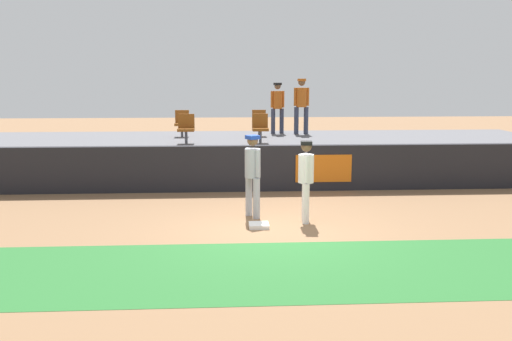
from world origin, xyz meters
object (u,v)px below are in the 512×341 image
(first_base, at_px, (259,225))
(seat_front_left, at_px, (186,127))
(seat_front_center, at_px, (260,127))
(player_runner_visitor, at_px, (253,170))
(spectator_hooded, at_px, (277,104))
(player_fielder_home, at_px, (306,176))
(spectator_capped, at_px, (301,102))
(seat_back_left, at_px, (182,122))
(seat_back_center, at_px, (259,122))

(first_base, relative_size, seat_front_left, 0.48)
(seat_front_center, bearing_deg, first_base, -94.05)
(player_runner_visitor, height_order, spectator_hooded, spectator_hooded)
(spectator_hooded, bearing_deg, seat_front_center, 62.32)
(player_runner_visitor, relative_size, spectator_hooded, 1.06)
(player_fielder_home, bearing_deg, seat_front_center, -166.41)
(first_base, height_order, spectator_capped, spectator_capped)
(first_base, height_order, seat_front_left, seat_front_left)
(seat_back_left, xyz_separation_m, spectator_hooded, (3.14, 0.80, 0.51))
(seat_front_center, bearing_deg, seat_back_center, 87.32)
(first_base, distance_m, seat_front_left, 5.55)
(first_base, bearing_deg, seat_front_left, 109.47)
(seat_front_left, height_order, seat_back_center, same)
(seat_front_left, relative_size, spectator_capped, 0.46)
(seat_front_center, height_order, spectator_hooded, spectator_hooded)
(seat_front_left, bearing_deg, first_base, -70.53)
(seat_back_left, bearing_deg, seat_back_center, -0.00)
(spectator_capped, bearing_deg, seat_back_left, 6.45)
(spectator_hooded, bearing_deg, spectator_capped, 151.66)
(spectator_capped, bearing_deg, seat_front_center, 55.40)
(seat_back_left, bearing_deg, seat_front_center, -37.03)
(player_fielder_home, xyz_separation_m, seat_back_left, (-3.04, 6.43, 0.60))
(player_runner_visitor, relative_size, seat_back_left, 2.13)
(seat_front_center, distance_m, seat_back_left, 2.99)
(seat_front_center, relative_size, seat_back_left, 1.00)
(seat_back_center, relative_size, seat_back_left, 1.00)
(player_runner_visitor, height_order, seat_front_center, seat_front_center)
(spectator_hooded, distance_m, spectator_capped, 0.81)
(seat_front_left, bearing_deg, seat_back_center, 39.07)
(seat_back_left, bearing_deg, player_runner_visitor, -71.95)
(seat_front_center, height_order, seat_back_left, same)
(player_runner_visitor, height_order, seat_front_left, seat_front_left)
(player_runner_visitor, bearing_deg, first_base, -22.73)
(seat_back_left, bearing_deg, spectator_hooded, 14.36)
(first_base, xyz_separation_m, player_runner_visitor, (-0.08, 0.85, 1.00))
(seat_front_left, distance_m, seat_back_center, 2.86)
(spectator_hooded, bearing_deg, player_runner_visitor, 68.47)
(spectator_hooded, xyz_separation_m, spectator_capped, (0.77, -0.23, 0.08))
(spectator_hooded, bearing_deg, seat_back_left, 2.77)
(player_fielder_home, xyz_separation_m, player_runner_visitor, (-1.09, 0.45, 0.05))
(seat_front_center, height_order, seat_back_center, same)
(first_base, height_order, seat_front_center, seat_front_center)
(player_runner_visitor, xyz_separation_m, seat_front_left, (-1.69, 4.18, 0.55))
(first_base, distance_m, seat_back_left, 7.29)
(player_runner_visitor, bearing_deg, seat_front_center, 145.79)
(seat_front_left, height_order, spectator_hooded, spectator_hooded)
(first_base, bearing_deg, seat_back_center, 86.31)
(first_base, relative_size, seat_back_center, 0.48)
(player_fielder_home, bearing_deg, first_base, -63.27)
(player_fielder_home, bearing_deg, seat_front_left, -143.42)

